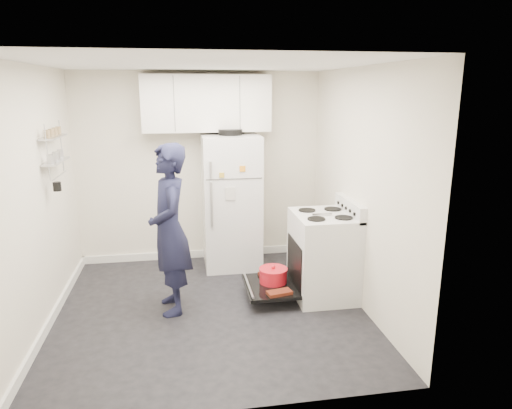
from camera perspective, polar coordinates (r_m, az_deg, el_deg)
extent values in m
cube|color=black|center=(5.00, -5.69, -12.91)|extent=(3.20, 3.20, 0.01)
cube|color=white|center=(4.46, -6.51, 17.07)|extent=(3.20, 3.20, 0.01)
cube|color=silver|center=(6.13, -7.02, 4.52)|extent=(3.20, 0.01, 2.50)
cube|color=silver|center=(3.03, -4.16, -5.52)|extent=(3.20, 0.01, 2.50)
cube|color=silver|center=(4.75, -25.70, 0.37)|extent=(0.01, 3.20, 2.50)
cube|color=silver|center=(4.92, 12.86, 1.87)|extent=(0.01, 3.20, 2.50)
cube|color=white|center=(5.14, -24.08, -12.72)|extent=(0.03, 3.20, 0.10)
cube|color=white|center=(6.43, -6.69, -6.11)|extent=(3.20, 0.03, 0.10)
cube|color=silver|center=(5.17, 8.40, -6.47)|extent=(0.65, 0.76, 0.92)
cube|color=black|center=(5.17, 7.63, -7.15)|extent=(0.53, 0.60, 0.52)
cube|color=orange|center=(5.25, 10.47, -6.91)|extent=(0.02, 0.56, 0.46)
cylinder|color=black|center=(5.25, 8.09, -8.94)|extent=(0.34, 0.34, 0.02)
cube|color=silver|center=(5.10, 11.67, -0.42)|extent=(0.08, 0.76, 0.18)
cube|color=silver|center=(5.02, 8.59, -1.39)|extent=(0.65, 0.76, 0.03)
cube|color=#B2B2B7|center=(4.95, 8.23, -1.18)|extent=(0.22, 0.03, 0.01)
cube|color=black|center=(5.15, 1.79, -10.21)|extent=(0.55, 0.70, 0.03)
cylinder|color=#B2B2B7|center=(5.09, -0.96, -10.01)|extent=(0.02, 0.66, 0.02)
cylinder|color=red|center=(5.18, 2.16, -8.94)|extent=(0.31, 0.31, 0.14)
cylinder|color=red|center=(5.15, 2.17, -8.10)|extent=(0.32, 0.32, 0.02)
sphere|color=red|center=(5.14, 2.17, -7.81)|extent=(0.04, 0.04, 0.04)
cube|color=maroon|center=(4.92, 2.93, -10.94)|extent=(0.28, 0.18, 0.04)
cube|color=maroon|center=(5.38, 1.75, -8.66)|extent=(0.28, 0.17, 0.04)
cube|color=silver|center=(5.90, -3.10, 0.34)|extent=(0.72, 0.70, 1.72)
cube|color=#4C4C4C|center=(5.48, -2.74, 3.22)|extent=(0.68, 0.01, 0.01)
cube|color=#B2B2B7|center=(5.41, -5.68, 4.32)|extent=(0.02, 0.03, 0.20)
cube|color=#B2B2B7|center=(5.50, -5.58, 0.01)|extent=(0.02, 0.03, 0.55)
cylinder|color=black|center=(5.75, -3.22, 9.02)|extent=(0.30, 0.30, 0.07)
cube|color=silver|center=(5.50, -3.23, 1.36)|extent=(0.12, 0.01, 0.16)
cube|color=orange|center=(5.46, -1.70, 4.49)|extent=(0.07, 0.01, 0.07)
cube|color=gold|center=(5.45, -4.31, 3.68)|extent=(0.06, 0.01, 0.06)
cube|color=silver|center=(5.89, -6.20, 12.46)|extent=(1.60, 0.33, 0.70)
cube|color=#B2B2B7|center=(5.12, -24.00, 7.72)|extent=(0.14, 0.60, 0.02)
cube|color=#B2B2B7|center=(5.15, -23.72, 4.97)|extent=(0.14, 0.60, 0.02)
cylinder|color=black|center=(5.01, -23.61, 2.07)|extent=(0.08, 0.08, 0.09)
imported|color=#171833|center=(4.73, -10.74, -3.13)|extent=(0.50, 0.69, 1.76)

